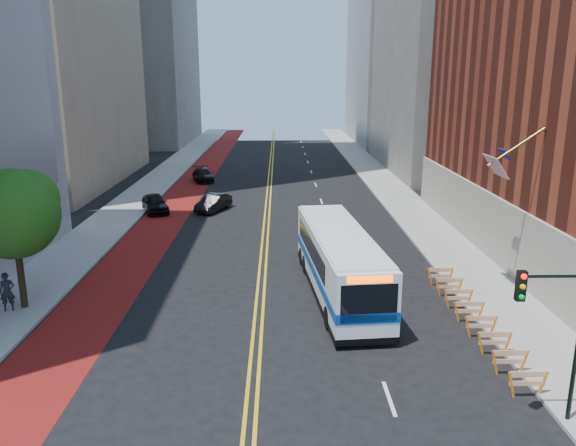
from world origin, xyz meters
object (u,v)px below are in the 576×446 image
Objects in this scene: traffic_signal at (553,317)px; car_a at (155,203)px; transit_bus at (339,261)px; street_tree at (14,210)px; pedestrian at (7,292)px; car_c at (203,175)px; car_b at (214,203)px.

traffic_signal is 35.20m from car_a.
street_tree is at bearing -178.43° from transit_bus.
pedestrian is (-21.26, 9.10, -2.64)m from traffic_signal.
traffic_signal is at bearing -84.19° from car_c.
car_c is at bearing 122.50° from car_b.
traffic_signal is 46.92m from car_c.
transit_bus is (-5.40, 11.36, -1.95)m from traffic_signal.
transit_bus reaches higher than pedestrian.
traffic_signal is at bearing -79.63° from car_a.
street_tree is 0.53× the size of transit_bus.
car_c is 35.01m from pedestrian.
transit_bus reaches higher than car_a.
car_c is 2.52× the size of pedestrian.
street_tree reaches higher than car_b.
car_c is (2.14, 14.12, -0.06)m from car_a.
traffic_signal is (20.66, -9.55, -1.19)m from street_tree.
car_a is 1.04× the size of car_b.
traffic_signal is 1.21× the size of car_b.
car_b is at bearing -18.34° from car_a.
car_a reaches higher than car_b.
pedestrian reaches higher than car_c.
car_a is 14.28m from car_c.
car_a is 20.73m from pedestrian.
car_a is 0.93× the size of car_c.
traffic_signal is at bearing -24.82° from street_tree.
traffic_signal is 23.28m from pedestrian.
transit_bus is 16.03m from pedestrian.
pedestrian is at bearing -142.93° from street_tree.
car_b is 2.26× the size of pedestrian.
street_tree is 34.73m from car_c.
street_tree reaches higher than transit_bus.
traffic_signal reaches higher than car_b.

